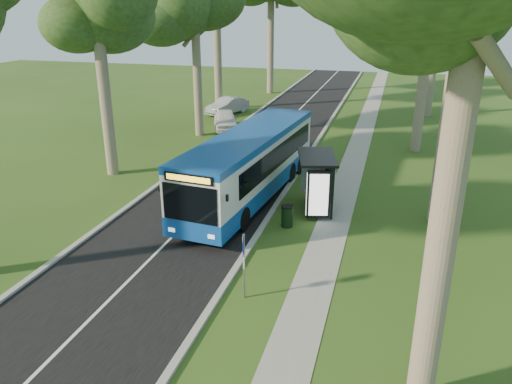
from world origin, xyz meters
TOP-DOWN VIEW (x-y plane):
  - ground at (0.00, 0.00)m, footprint 120.00×120.00m
  - road at (-3.50, 10.00)m, footprint 7.00×100.00m
  - kerb_east at (0.00, 10.00)m, footprint 0.25×100.00m
  - kerb_west at (-7.00, 10.00)m, footprint 0.25×100.00m
  - centre_line at (-3.50, 10.00)m, footprint 0.12×100.00m
  - footpath at (3.00, 10.00)m, footprint 1.50×100.00m
  - bus at (-1.59, 6.54)m, footprint 3.96×13.06m
  - bus_stop_sign at (0.86, -2.64)m, footprint 0.13×0.33m
  - bus_shelter at (2.04, 5.46)m, footprint 2.42×3.46m
  - litter_bin at (1.02, 3.47)m, footprint 0.57×0.57m
  - car_white at (-7.72, 20.38)m, footprint 3.30×4.76m
  - car_silver at (-9.45, 25.97)m, footprint 3.18×4.76m
  - tree_west_c at (-9.00, 18.00)m, footprint 5.20×5.20m

SIDE VIEW (x-z plane):
  - ground at x=0.00m, z-range 0.00..0.00m
  - road at x=-3.50m, z-range 0.00..0.02m
  - footpath at x=3.00m, z-range 0.00..0.02m
  - centre_line at x=-3.50m, z-range 0.02..0.02m
  - kerb_east at x=0.00m, z-range 0.00..0.12m
  - kerb_west at x=-7.00m, z-range 0.00..0.12m
  - litter_bin at x=1.02m, z-range 0.01..1.00m
  - car_silver at x=-9.45m, z-range 0.00..1.48m
  - car_white at x=-7.72m, z-range 0.00..1.51m
  - bus_stop_sign at x=0.86m, z-range 0.30..2.69m
  - bus at x=-1.59m, z-range 0.06..3.47m
  - bus_shelter at x=2.04m, z-range 0.56..3.26m
  - tree_west_c at x=-9.00m, z-range 3.11..15.95m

